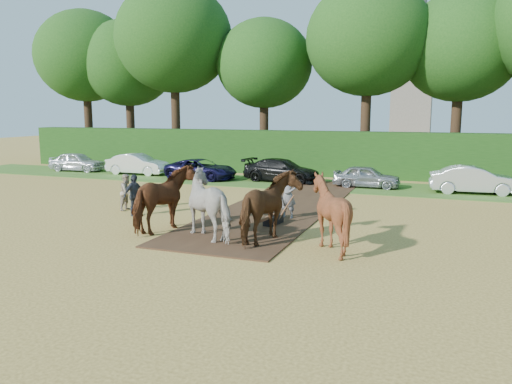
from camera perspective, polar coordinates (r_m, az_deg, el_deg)
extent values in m
plane|color=gold|center=(17.35, -8.77, -5.32)|extent=(120.00, 120.00, 0.00)
cube|color=#472D1C|center=(23.05, 3.09, -1.54)|extent=(4.50, 17.00, 0.05)
cube|color=#38601E|center=(30.09, 4.40, 0.96)|extent=(50.00, 5.00, 0.03)
cube|color=#14380F|center=(34.25, 6.55, 4.43)|extent=(46.00, 1.60, 3.00)
imported|color=#BCA894|center=(22.66, -14.51, -0.01)|extent=(0.64, 0.81, 1.61)
imported|color=#272B35|center=(21.35, -13.76, -0.36)|extent=(0.71, 1.10, 1.74)
imported|color=#5E3117|center=(18.28, -10.36, -0.83)|extent=(1.62, 2.94, 2.36)
imported|color=beige|center=(17.25, -4.72, -1.31)|extent=(2.58, 2.29, 2.36)
imported|color=#503319|center=(16.41, 1.56, -1.83)|extent=(1.62, 2.94, 2.36)
imported|color=brown|center=(15.78, 8.44, -2.36)|extent=(2.17, 2.38, 2.37)
cube|color=black|center=(19.12, 2.00, -3.25)|extent=(0.52, 1.06, 0.39)
cube|color=brown|center=(18.49, 1.08, -3.06)|extent=(0.31, 1.58, 0.11)
cylinder|color=brown|center=(19.69, 2.15, -1.64)|extent=(0.08, 1.15, 0.83)
cylinder|color=brown|center=(19.48, 3.46, -1.76)|extent=(0.37, 1.12, 0.83)
imported|color=gray|center=(20.17, 3.70, -0.32)|extent=(0.78, 0.56, 1.97)
imported|color=silver|center=(38.51, -19.76, 3.27)|extent=(4.18, 1.92, 1.39)
imported|color=white|center=(35.32, -13.36, 3.11)|extent=(4.39, 1.58, 1.44)
imported|color=#151138|center=(32.13, -6.29, 2.60)|extent=(4.88, 2.59, 1.31)
imported|color=black|center=(30.84, 3.00, 2.48)|extent=(5.11, 2.54, 1.42)
imported|color=#94989C|center=(29.13, 12.52, 1.74)|extent=(3.76, 1.53, 1.28)
imported|color=silver|center=(28.73, 23.65, 1.27)|extent=(4.58, 1.94, 1.47)
cylinder|color=#382616|center=(46.53, -18.56, 7.02)|extent=(0.70, 0.70, 5.85)
ellipsoid|color=#163F11|center=(46.74, -18.95, 14.48)|extent=(8.40, 8.40, 7.73)
cylinder|color=#382616|center=(44.53, -14.11, 6.86)|extent=(0.70, 0.70, 5.40)
ellipsoid|color=#163F11|center=(44.68, -14.40, 14.08)|extent=(7.80, 7.80, 7.18)
cylinder|color=#382616|center=(41.00, -9.13, 7.62)|extent=(0.70, 0.70, 6.53)
ellipsoid|color=#163F11|center=(41.38, -9.38, 16.95)|extent=(9.20, 9.20, 8.46)
cylinder|color=#382616|center=(39.46, 0.92, 6.70)|extent=(0.70, 0.70, 5.17)
ellipsoid|color=#163F11|center=(39.58, 0.94, 14.48)|extent=(7.40, 7.40, 6.81)
cylinder|color=#382616|center=(36.51, 12.36, 6.99)|extent=(0.70, 0.70, 6.08)
ellipsoid|color=#163F11|center=(36.83, 12.71, 16.77)|extent=(8.60, 8.60, 7.91)
cylinder|color=#382616|center=(37.64, 21.82, 6.26)|extent=(0.70, 0.70, 5.62)
ellipsoid|color=#163F11|center=(37.85, 22.36, 15.08)|extent=(8.00, 8.00, 7.36)
cube|color=slate|center=(69.73, 17.33, 8.96)|extent=(5.00, 5.00, 9.00)
cone|color=slate|center=(71.06, 17.88, 19.89)|extent=(5.20, 5.20, 18.00)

